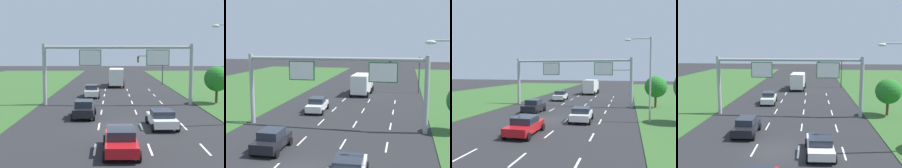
# 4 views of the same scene
# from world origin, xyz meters

# --- Properties ---
(ground_plane) EXTENTS (200.00, 200.00, 0.00)m
(ground_plane) POSITION_xyz_m (0.00, 0.00, 0.00)
(ground_plane) COLOR #262628
(lane_dashes_inner_left) EXTENTS (0.14, 44.40, 0.01)m
(lane_dashes_inner_left) POSITION_xyz_m (-1.75, 3.00, 0.00)
(lane_dashes_inner_left) COLOR white
(lane_dashes_inner_left) RESTS_ON ground_plane
(lane_dashes_inner_right) EXTENTS (0.14, 44.40, 0.01)m
(lane_dashes_inner_right) POSITION_xyz_m (1.75, 3.00, 0.00)
(lane_dashes_inner_right) COLOR white
(lane_dashes_inner_right) RESTS_ON ground_plane
(lane_dashes_slip) EXTENTS (0.14, 44.40, 0.01)m
(lane_dashes_slip) POSITION_xyz_m (5.25, 3.00, 0.00)
(lane_dashes_slip) COLOR white
(lane_dashes_slip) RESTS_ON ground_plane
(car_near_red) EXTENTS (2.32, 4.10, 1.46)m
(car_near_red) POSITION_xyz_m (3.38, -0.34, 0.75)
(car_near_red) COLOR white
(car_near_red) RESTS_ON ground_plane
(car_lead_silver) EXTENTS (2.18, 3.93, 1.64)m
(car_lead_silver) POSITION_xyz_m (-3.27, 3.42, 0.82)
(car_lead_silver) COLOR black
(car_lead_silver) RESTS_ON ground_plane
(car_far_ahead) EXTENTS (2.29, 4.48, 1.66)m
(car_far_ahead) POSITION_xyz_m (-3.41, 16.42, 0.83)
(car_far_ahead) COLOR white
(car_far_ahead) RESTS_ON ground_plane
(box_truck) EXTENTS (2.85, 7.40, 3.13)m
(box_truck) POSITION_xyz_m (0.13, 29.04, 1.69)
(box_truck) COLOR silver
(box_truck) RESTS_ON ground_plane
(sign_gantry) EXTENTS (17.24, 0.44, 7.00)m
(sign_gantry) POSITION_xyz_m (0.17, 10.34, 4.86)
(sign_gantry) COLOR #9EA0A5
(sign_gantry) RESTS_ON ground_plane
(traffic_light_mast) EXTENTS (4.76, 0.49, 5.60)m
(traffic_light_mast) POSITION_xyz_m (6.66, 31.76, 3.87)
(traffic_light_mast) COLOR #47494F
(traffic_light_mast) RESTS_ON ground_plane
(roadside_tree_mid) EXTENTS (2.97, 2.97, 4.43)m
(roadside_tree_mid) POSITION_xyz_m (11.66, 11.18, 2.93)
(roadside_tree_mid) COLOR #513823
(roadside_tree_mid) RESTS_ON ground_plane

